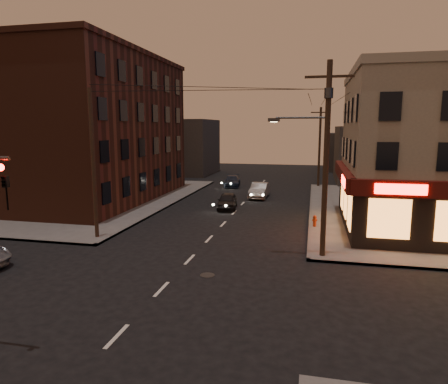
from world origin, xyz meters
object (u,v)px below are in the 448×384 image
(sedan_mid, at_px, (260,190))
(sedan_near, at_px, (227,201))
(fire_hydrant, at_px, (315,220))
(sedan_far, at_px, (232,181))

(sedan_mid, bearing_deg, sedan_near, -106.45)
(sedan_mid, distance_m, fire_hydrant, 12.52)
(sedan_near, distance_m, sedan_mid, 6.31)
(sedan_mid, bearing_deg, fire_hydrant, -63.16)
(sedan_near, relative_size, sedan_far, 0.91)
(sedan_near, xyz_separation_m, sedan_mid, (1.96, 6.00, 0.07))
(sedan_near, relative_size, fire_hydrant, 5.00)
(sedan_mid, height_order, sedan_far, sedan_mid)
(sedan_far, xyz_separation_m, fire_hydrant, (9.48, -18.21, -0.05))
(sedan_near, relative_size, sedan_mid, 0.88)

